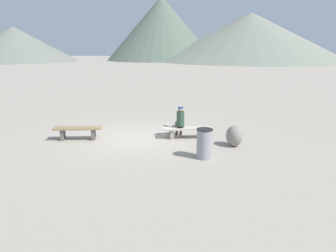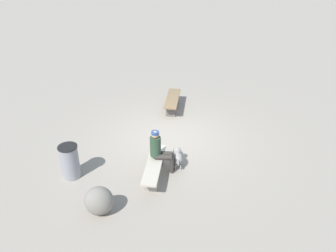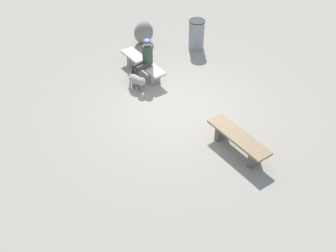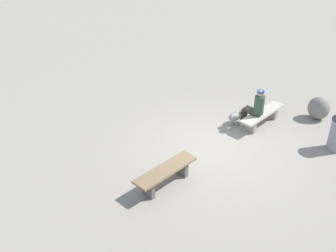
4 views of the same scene
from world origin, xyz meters
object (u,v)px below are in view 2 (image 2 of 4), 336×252
Objects in this scene: bench_left at (172,101)px; trash_bin at (70,162)px; seated_person at (160,149)px; dog at (178,156)px; bench_right at (154,167)px; boulder at (99,201)px.

bench_left is 1.86× the size of trash_bin.
seated_person is 0.68m from dog.
seated_person reaches higher than bench_right.
bench_right is at bearing 125.78° from dog.
seated_person is 2.40m from trash_bin.
bench_left is 4.13m from bench_right.
bench_right is at bearing -0.57° from bench_left.
bench_left is 3.61m from dog.
dog is at bearing 143.51° from boulder.
seated_person is 1.31× the size of trash_bin.
trash_bin is at bearing -27.12° from bench_left.
bench_right is 0.48m from seated_person.
seated_person is 2.17m from boulder.
bench_right is 1.48× the size of seated_person.
dog is (-0.30, 0.46, -0.39)m from seated_person.
seated_person is at bearing 1.04° from bench_left.
bench_left is at bearing 170.22° from boulder.
bench_left reaches higher than dog.
bench_left is 3.88m from seated_person.
bench_right is at bearing 147.02° from boulder.
boulder is at bearing 133.90° from dog.
bench_left reaches higher than bench_right.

